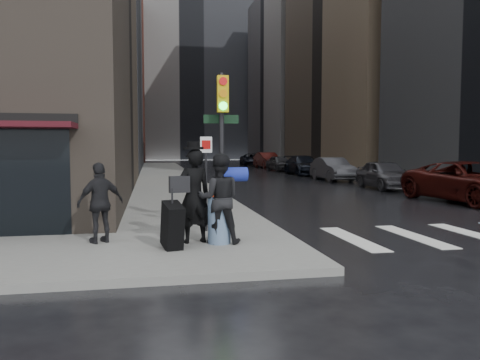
# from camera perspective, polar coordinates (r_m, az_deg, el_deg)

# --- Properties ---
(ground) EXTENTS (140.00, 140.00, 0.00)m
(ground) POSITION_cam_1_polar(r_m,az_deg,el_deg) (9.59, -3.53, -9.05)
(ground) COLOR black
(ground) RESTS_ON ground
(sidewalk_left) EXTENTS (4.00, 50.00, 0.15)m
(sidewalk_left) POSITION_cam_1_polar(r_m,az_deg,el_deg) (36.35, -8.98, 0.65)
(sidewalk_left) COLOR slate
(sidewalk_left) RESTS_ON ground
(sidewalk_right) EXTENTS (3.00, 50.00, 0.15)m
(sidewalk_right) POSITION_cam_1_polar(r_m,az_deg,el_deg) (39.19, 11.16, 0.87)
(sidewalk_right) COLOR slate
(sidewalk_right) RESTS_ON ground
(bldg_left_far) EXTENTS (22.00, 20.00, 26.00)m
(bldg_left_far) POSITION_cam_1_polar(r_m,az_deg,el_deg) (73.05, -20.54, 12.28)
(bldg_left_far) COLOR #5D281F
(bldg_left_far) RESTS_ON ground
(bldg_right_far) EXTENTS (22.00, 20.00, 25.00)m
(bldg_right_far) POSITION_cam_1_polar(r_m,az_deg,el_deg) (73.29, 11.27, 12.03)
(bldg_right_far) COLOR gray
(bldg_right_far) RESTS_ON ground
(bldg_distant) EXTENTS (40.00, 12.00, 32.00)m
(bldg_distant) POSITION_cam_1_polar(r_m,az_deg,el_deg) (88.65, -6.25, 12.95)
(bldg_distant) COLOR gray
(bldg_distant) RESTS_ON ground
(man_overcoat) EXTENTS (1.13, 1.30, 2.18)m
(man_overcoat) POSITION_cam_1_polar(r_m,az_deg,el_deg) (9.79, -6.18, -2.48)
(man_overcoat) COLOR black
(man_overcoat) RESTS_ON ground
(man_jeans) EXTENTS (1.33, 0.85, 1.88)m
(man_jeans) POSITION_cam_1_polar(r_m,az_deg,el_deg) (9.81, -2.61, -2.27)
(man_jeans) COLOR black
(man_jeans) RESTS_ON ground
(man_greycoat) EXTENTS (1.07, 0.84, 1.70)m
(man_greycoat) POSITION_cam_1_polar(r_m,az_deg,el_deg) (10.27, -16.64, -2.68)
(man_greycoat) COLOR black
(man_greycoat) RESTS_ON ground
(traffic_light) EXTENTS (0.95, 0.43, 3.78)m
(traffic_light) POSITION_cam_1_polar(r_m,az_deg,el_deg) (11.16, -2.37, 6.17)
(traffic_light) COLOR black
(traffic_light) RESTS_ON ground
(fire_hydrant) EXTENTS (0.38, 0.29, 0.66)m
(fire_hydrant) POSITION_cam_1_polar(r_m,az_deg,el_deg) (16.04, -2.95, -2.16)
(fire_hydrant) COLOR #9C2609
(fire_hydrant) RESTS_ON ground
(parked_car_0) EXTENTS (3.19, 6.02, 1.61)m
(parked_car_0) POSITION_cam_1_polar(r_m,az_deg,el_deg) (20.41, 26.24, -0.23)
(parked_car_0) COLOR #3A0E0B
(parked_car_0) RESTS_ON ground
(parked_car_1) EXTENTS (2.09, 4.57, 1.52)m
(parked_car_1) POSITION_cam_1_polar(r_m,az_deg,el_deg) (25.54, 17.20, 0.67)
(parked_car_1) COLOR #45454A
(parked_car_1) RESTS_ON ground
(parked_car_2) EXTENTS (1.60, 4.57, 1.50)m
(parked_car_2) POSITION_cam_1_polar(r_m,az_deg,el_deg) (31.09, 11.24, 1.32)
(parked_car_2) COLOR #4B4A4F
(parked_car_2) RESTS_ON ground
(parked_car_3) EXTENTS (2.19, 5.27, 1.52)m
(parked_car_3) POSITION_cam_1_polar(r_m,az_deg,el_deg) (37.01, 7.77, 1.79)
(parked_car_3) COLOR black
(parked_car_3) RESTS_ON ground
(parked_car_4) EXTENTS (1.93, 4.29, 1.43)m
(parked_car_4) POSITION_cam_1_polar(r_m,az_deg,el_deg) (42.96, 4.89, 2.05)
(parked_car_4) COLOR #3A3B3F
(parked_car_4) RESTS_ON ground
(parked_car_5) EXTENTS (2.06, 5.08, 1.64)m
(parked_car_5) POSITION_cam_1_polar(r_m,az_deg,el_deg) (49.12, 3.37, 2.42)
(parked_car_5) COLOR #44100D
(parked_car_5) RESTS_ON ground
(parked_car_6) EXTENTS (2.70, 5.31, 1.44)m
(parked_car_6) POSITION_cam_1_polar(r_m,az_deg,el_deg) (55.16, 1.46, 2.50)
(parked_car_6) COLOR black
(parked_car_6) RESTS_ON ground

